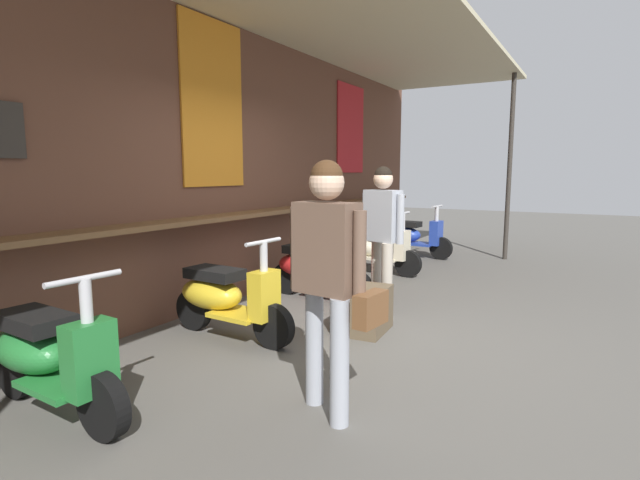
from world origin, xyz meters
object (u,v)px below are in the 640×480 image
object	(u,v)px
scooter_red	(315,267)
shopper_browsing	(382,224)
merchandise_crate	(363,309)
scooter_green	(47,355)
scooter_blue	(411,236)
shopper_with_handbag	(329,264)
scooter_cream	(373,248)
scooter_yellow	(225,297)

from	to	relation	value
scooter_red	shopper_browsing	xyz separation A→B (m)	(-0.12, -0.94, 0.60)
scooter_red	shopper_browsing	distance (m)	1.12
scooter_red	merchandise_crate	world-z (taller)	scooter_red
scooter_green	scooter_blue	world-z (taller)	same
merchandise_crate	shopper_with_handbag	bearing A→B (deg)	-162.51
scooter_cream	merchandise_crate	distance (m)	2.84
scooter_blue	shopper_with_handbag	xyz separation A→B (m)	(-5.98, -1.58, 0.60)
scooter_yellow	merchandise_crate	world-z (taller)	scooter_yellow
shopper_browsing	scooter_green	bearing A→B (deg)	178.91
shopper_browsing	merchandise_crate	distance (m)	1.07
scooter_cream	scooter_blue	xyz separation A→B (m)	(1.73, -0.00, 0.00)
scooter_green	scooter_yellow	bearing A→B (deg)	92.54
scooter_yellow	scooter_blue	xyz separation A→B (m)	(5.16, -0.00, 0.00)
scooter_cream	scooter_blue	bearing A→B (deg)	91.78
scooter_green	shopper_with_handbag	bearing A→B (deg)	32.03
scooter_red	scooter_cream	xyz separation A→B (m)	(1.77, -0.00, 0.00)
scooter_blue	shopper_with_handbag	world-z (taller)	shopper_with_handbag
shopper_with_handbag	merchandise_crate	size ratio (longest dim) A/B	2.93
scooter_green	scooter_cream	bearing A→B (deg)	92.54
scooter_yellow	scooter_blue	distance (m)	5.16
scooter_green	scooter_blue	size ratio (longest dim) A/B	1.00
scooter_cream	shopper_with_handbag	distance (m)	4.57
merchandise_crate	scooter_yellow	bearing A→B (deg)	127.29
scooter_red	scooter_blue	distance (m)	3.50
scooter_red	shopper_browsing	size ratio (longest dim) A/B	0.87
scooter_yellow	shopper_with_handbag	bearing A→B (deg)	-24.91
scooter_yellow	scooter_red	bearing A→B (deg)	92.47
scooter_green	scooter_blue	xyz separation A→B (m)	(6.87, -0.00, 0.00)
scooter_red	shopper_browsing	bearing A→B (deg)	-6.04
scooter_green	shopper_browsing	distance (m)	3.44
shopper_with_handbag	scooter_cream	bearing A→B (deg)	26.74
shopper_browsing	merchandise_crate	world-z (taller)	shopper_browsing
scooter_yellow	scooter_red	xyz separation A→B (m)	(1.67, 0.00, 0.00)
scooter_yellow	scooter_red	world-z (taller)	same
scooter_red	shopper_with_handbag	distance (m)	3.00
scooter_yellow	merchandise_crate	xyz separation A→B (m)	(0.81, -1.06, -0.17)
scooter_yellow	merchandise_crate	size ratio (longest dim) A/B	2.53
shopper_with_handbag	shopper_browsing	size ratio (longest dim) A/B	1.01
shopper_with_handbag	scooter_green	bearing A→B (deg)	125.88
scooter_yellow	scooter_cream	bearing A→B (deg)	92.47
scooter_yellow	shopper_with_handbag	xyz separation A→B (m)	(-0.82, -1.58, 0.60)
scooter_red	scooter_blue	world-z (taller)	same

